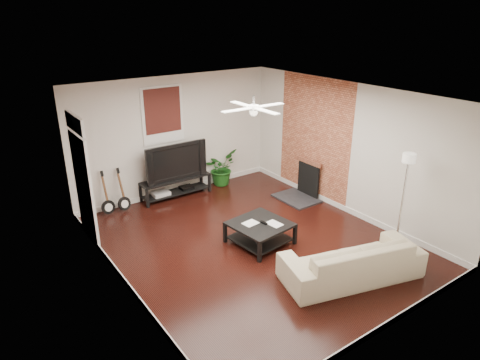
{
  "coord_description": "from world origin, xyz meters",
  "views": [
    {
      "loc": [
        -4.33,
        -5.73,
        4.14
      ],
      "look_at": [
        0.0,
        0.4,
        1.15
      ],
      "focal_mm": 32.08,
      "sensor_mm": 36.0,
      "label": 1
    }
  ],
  "objects": [
    {
      "name": "door_left",
      "position": [
        -2.46,
        1.9,
        1.25
      ],
      "size": [
        0.08,
        1.0,
        2.5
      ],
      "primitive_type": "cube",
      "color": "white",
      "rests_on": "wall_left"
    },
    {
      "name": "fireplace",
      "position": [
        2.2,
        1.0,
        0.46
      ],
      "size": [
        0.8,
        1.1,
        0.92
      ],
      "primitive_type": "cube",
      "color": "black",
      "rests_on": "floor"
    },
    {
      "name": "brick_accent",
      "position": [
        2.49,
        1.0,
        1.4
      ],
      "size": [
        0.02,
        2.2,
        2.8
      ],
      "primitive_type": "cube",
      "color": "#A04E33",
      "rests_on": "floor"
    },
    {
      "name": "sofa",
      "position": [
        0.64,
        -1.86,
        0.34
      ],
      "size": [
        2.47,
        1.49,
        0.67
      ],
      "primitive_type": "imported",
      "rotation": [
        0.0,
        0.0,
        2.87
      ],
      "color": "tan",
      "rests_on": "floor"
    },
    {
      "name": "tv_stand",
      "position": [
        -0.18,
        2.78,
        0.23
      ],
      "size": [
        1.67,
        0.45,
        0.47
      ],
      "primitive_type": "cube",
      "color": "black",
      "rests_on": "floor"
    },
    {
      "name": "room",
      "position": [
        0.0,
        0.0,
        1.4
      ],
      "size": [
        5.01,
        6.01,
        2.81
      ],
      "color": "black",
      "rests_on": "ground"
    },
    {
      "name": "guitar_right",
      "position": [
        -1.48,
        2.72,
        0.49
      ],
      "size": [
        0.34,
        0.28,
        0.97
      ],
      "primitive_type": null,
      "rotation": [
        0.0,
        0.0,
        0.25
      ],
      "color": "black",
      "rests_on": "floor"
    },
    {
      "name": "potted_plant",
      "position": [
        1.12,
        2.82,
        0.44
      ],
      "size": [
        1.04,
        1.01,
        0.88
      ],
      "primitive_type": "imported",
      "rotation": [
        0.0,
        0.0,
        0.57
      ],
      "color": "#1A5418",
      "rests_on": "floor"
    },
    {
      "name": "window_back",
      "position": [
        -0.3,
        2.97,
        1.95
      ],
      "size": [
        1.0,
        0.06,
        1.3
      ],
      "primitive_type": "cube",
      "color": "#3A130F",
      "rests_on": "wall_back"
    },
    {
      "name": "floor_lamp",
      "position": [
        1.99,
        -1.76,
        0.94
      ],
      "size": [
        0.38,
        0.38,
        1.89
      ],
      "primitive_type": null,
      "rotation": [
        0.0,
        0.0,
        -0.27
      ],
      "color": "white",
      "rests_on": "floor"
    },
    {
      "name": "guitar_left",
      "position": [
        -1.83,
        2.75,
        0.49
      ],
      "size": [
        0.33,
        0.25,
        0.97
      ],
      "primitive_type": null,
      "rotation": [
        0.0,
        0.0,
        0.14
      ],
      "color": "black",
      "rests_on": "floor"
    },
    {
      "name": "tv",
      "position": [
        -0.18,
        2.8,
        0.9
      ],
      "size": [
        1.5,
        0.2,
        0.86
      ],
      "primitive_type": "imported",
      "color": "black",
      "rests_on": "tv_stand"
    },
    {
      "name": "coffee_table",
      "position": [
        0.11,
        -0.1,
        0.21
      ],
      "size": [
        1.11,
        1.11,
        0.42
      ],
      "primitive_type": "cube",
      "rotation": [
        0.0,
        0.0,
        0.12
      ],
      "color": "black",
      "rests_on": "floor"
    },
    {
      "name": "ceiling_fan",
      "position": [
        0.0,
        0.0,
        2.6
      ],
      "size": [
        1.24,
        1.24,
        0.32
      ],
      "primitive_type": null,
      "color": "white",
      "rests_on": "ceiling"
    }
  ]
}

